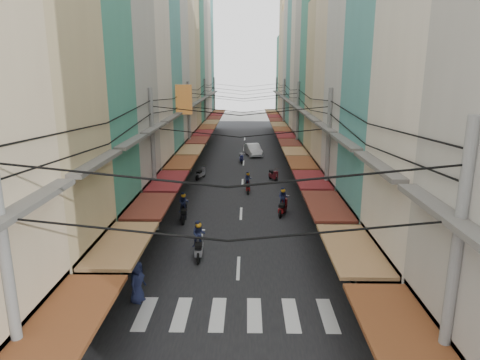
# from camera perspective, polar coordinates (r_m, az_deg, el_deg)

# --- Properties ---
(ground) EXTENTS (160.00, 160.00, 0.00)m
(ground) POSITION_cam_1_polar(r_m,az_deg,el_deg) (22.47, -0.11, -9.46)
(ground) COLOR slate
(ground) RESTS_ON ground
(road) EXTENTS (10.00, 80.00, 0.02)m
(road) POSITION_cam_1_polar(r_m,az_deg,el_deg) (41.56, 0.44, 1.70)
(road) COLOR black
(road) RESTS_ON ground
(sidewalk_left) EXTENTS (3.00, 80.00, 0.06)m
(sidewalk_left) POSITION_cam_1_polar(r_m,az_deg,el_deg) (42.13, -8.44, 1.75)
(sidewalk_left) COLOR gray
(sidewalk_left) RESTS_ON ground
(sidewalk_right) EXTENTS (3.00, 80.00, 0.06)m
(sidewalk_right) POSITION_cam_1_polar(r_m,az_deg,el_deg) (42.00, 9.34, 1.67)
(sidewalk_right) COLOR gray
(sidewalk_right) RESTS_ON ground
(crosswalk) EXTENTS (7.55, 2.40, 0.01)m
(crosswalk) POSITION_cam_1_polar(r_m,az_deg,el_deg) (17.13, -0.53, -17.47)
(crosswalk) COLOR silver
(crosswalk) RESTS_ON ground
(building_row_left) EXTENTS (7.80, 67.67, 23.70)m
(building_row_left) POSITION_cam_1_polar(r_m,az_deg,el_deg) (38.06, -12.03, 15.07)
(building_row_left) COLOR #BCB6AC
(building_row_left) RESTS_ON ground
(building_row_right) EXTENTS (7.80, 68.98, 22.59)m
(building_row_right) POSITION_cam_1_polar(r_m,az_deg,el_deg) (37.77, 12.91, 14.47)
(building_row_right) COLOR #3D876F
(building_row_right) RESTS_ON ground
(utility_poles) EXTENTS (10.20, 66.13, 8.20)m
(utility_poles) POSITION_cam_1_polar(r_m,az_deg,el_deg) (35.67, 0.37, 10.32)
(utility_poles) COLOR slate
(utility_poles) RESTS_ON ground
(white_car) EXTENTS (4.85, 2.68, 1.62)m
(white_car) POSITION_cam_1_polar(r_m,az_deg,el_deg) (47.55, 1.77, 3.28)
(white_car) COLOR silver
(white_car) RESTS_ON ground
(bicycle) EXTENTS (1.93, 1.11, 1.25)m
(bicycle) POSITION_cam_1_polar(r_m,az_deg,el_deg) (20.90, 20.51, -12.32)
(bicycle) COLOR black
(bicycle) RESTS_ON ground
(moving_scooters) EXTENTS (6.79, 24.90, 1.93)m
(moving_scooters) POSITION_cam_1_polar(r_m,az_deg,el_deg) (29.56, -0.92, -2.45)
(moving_scooters) COLOR black
(moving_scooters) RESTS_ON ground
(parked_scooters) EXTENTS (13.00, 12.73, 1.01)m
(parked_scooters) POSITION_cam_1_polar(r_m,az_deg,el_deg) (19.12, 9.28, -12.50)
(parked_scooters) COLOR black
(parked_scooters) RESTS_ON ground
(pedestrians) EXTENTS (12.16, 21.63, 2.22)m
(pedestrians) POSITION_cam_1_polar(r_m,az_deg,el_deg) (24.44, -9.73, -5.05)
(pedestrians) COLOR #28202B
(pedestrians) RESTS_ON ground
(market_umbrella) EXTENTS (2.08, 2.08, 2.19)m
(market_umbrella) POSITION_cam_1_polar(r_m,az_deg,el_deg) (21.51, 19.47, -5.89)
(market_umbrella) COLOR #B2B2B7
(market_umbrella) RESTS_ON ground
(traffic_sign) EXTENTS (0.10, 0.62, 2.84)m
(traffic_sign) POSITION_cam_1_polar(r_m,az_deg,el_deg) (22.04, 12.45, -4.54)
(traffic_sign) COLOR slate
(traffic_sign) RESTS_ON ground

